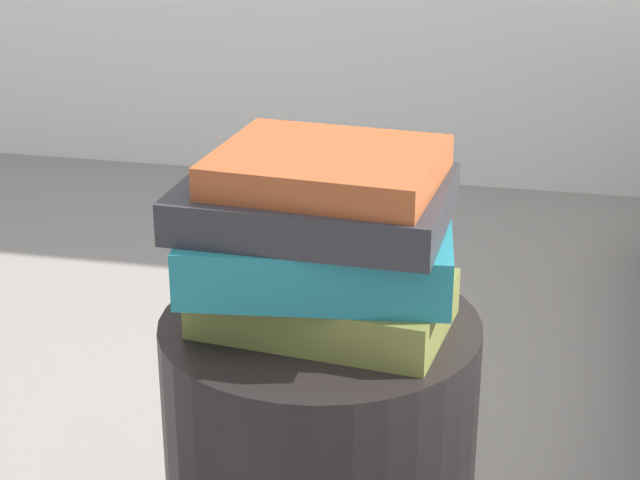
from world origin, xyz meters
name	(u,v)px	position (x,y,z in m)	size (l,w,h in m)	color
book_olive	(324,303)	(0.01, -0.01, 0.53)	(0.26, 0.16, 0.05)	olive
book_teal	(315,256)	(0.00, -0.01, 0.59)	(0.28, 0.17, 0.06)	#1E727F
book_charcoal	(315,203)	(-0.01, 0.01, 0.64)	(0.28, 0.21, 0.04)	#28282D
book_rust	(328,167)	(0.01, 0.01, 0.68)	(0.23, 0.19, 0.03)	#994723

